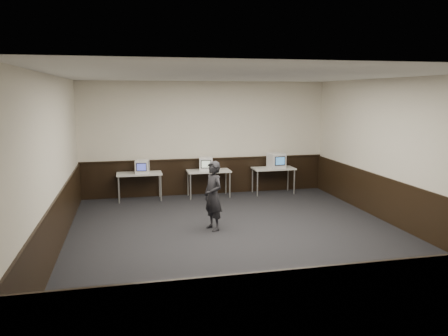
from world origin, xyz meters
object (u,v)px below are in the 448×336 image
(desk_right, at_px, (273,170))
(emac_right, at_px, (276,161))
(desk_left, at_px, (139,176))
(person, at_px, (213,196))
(emac_left, at_px, (142,167))
(emac_center, at_px, (206,164))
(desk_center, at_px, (209,173))

(desk_right, distance_m, emac_right, 0.30)
(desk_right, xyz_separation_m, emac_right, (0.07, -0.04, 0.28))
(desk_left, xyz_separation_m, person, (1.44, -2.98, 0.06))
(desk_left, xyz_separation_m, emac_left, (0.08, -0.05, 0.25))
(emac_center, xyz_separation_m, person, (-0.39, -3.00, -0.20))
(desk_left, distance_m, desk_center, 1.90)
(desk_left, relative_size, emac_left, 2.80)
(emac_center, bearing_deg, emac_left, -168.35)
(emac_left, distance_m, emac_center, 1.75)
(desk_left, distance_m, person, 3.31)
(desk_right, distance_m, emac_left, 3.73)
(emac_center, bearing_deg, person, -87.96)
(desk_left, distance_m, desk_right, 3.80)
(desk_center, height_order, person, person)
(desk_left, height_order, person, person)
(person, bearing_deg, emac_right, 118.62)
(emac_left, xyz_separation_m, emac_center, (1.74, 0.07, 0.00))
(emac_left, height_order, person, person)
(desk_left, height_order, emac_right, emac_right)
(emac_left, relative_size, emac_right, 0.84)
(emac_center, distance_m, person, 3.03)
(desk_left, relative_size, emac_right, 2.36)
(desk_right, bearing_deg, emac_left, -179.20)
(desk_right, height_order, person, person)
(desk_left, distance_m, emac_right, 3.88)
(desk_right, distance_m, emac_center, 1.99)
(desk_right, distance_m, person, 3.80)
(desk_right, relative_size, emac_left, 2.80)
(emac_left, relative_size, person, 0.29)
(desk_right, xyz_separation_m, emac_left, (-3.72, -0.05, 0.25))
(desk_right, bearing_deg, desk_left, 180.00)
(desk_center, relative_size, emac_center, 2.71)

